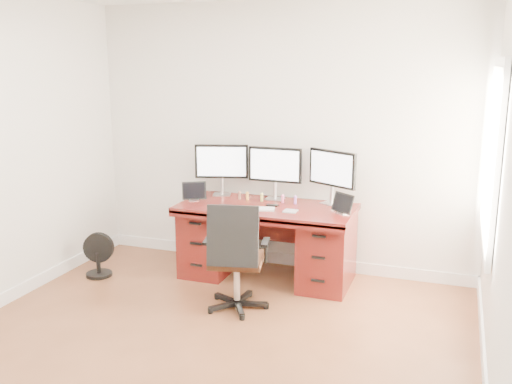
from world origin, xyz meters
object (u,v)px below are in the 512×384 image
(keyboard, at_px, (259,209))
(office_chair, at_px, (236,275))
(floor_fan, at_px, (98,255))
(monitor_center, at_px, (275,167))
(desk, at_px, (267,239))

(keyboard, bearing_deg, office_chair, -103.43)
(floor_fan, height_order, keyboard, keyboard)
(monitor_center, distance_m, keyboard, 0.55)
(floor_fan, height_order, monitor_center, monitor_center)
(office_chair, bearing_deg, monitor_center, 76.71)
(desk, relative_size, keyboard, 5.91)
(office_chair, distance_m, monitor_center, 1.30)
(desk, height_order, monitor_center, monitor_center)
(desk, xyz_separation_m, floor_fan, (-1.61, -0.53, -0.19))
(floor_fan, xyz_separation_m, keyboard, (1.60, 0.33, 0.54))
(keyboard, bearing_deg, desk, 72.00)
(floor_fan, bearing_deg, desk, 1.28)
(office_chair, bearing_deg, desk, 76.54)
(desk, relative_size, office_chair, 1.74)
(office_chair, height_order, monitor_center, monitor_center)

